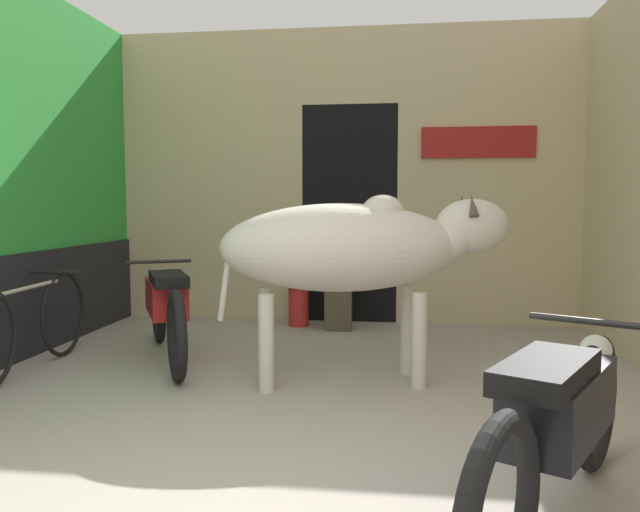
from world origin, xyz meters
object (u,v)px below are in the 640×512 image
(motorcycle_far, at_px, (166,306))
(bicycle, at_px, (29,325))
(plastic_stool, at_px, (299,303))
(shopkeeper_seated, at_px, (340,266))
(cow, at_px, (356,248))
(motorcycle_near, at_px, (559,420))

(motorcycle_far, distance_m, bicycle, 1.05)
(bicycle, bearing_deg, plastic_stool, 49.93)
(shopkeeper_seated, height_order, plastic_stool, shopkeeper_seated)
(cow, relative_size, bicycle, 1.19)
(motorcycle_far, xyz_separation_m, shopkeeper_seated, (1.31, 1.49, 0.20))
(cow, relative_size, shopkeeper_seated, 1.77)
(motorcycle_near, bearing_deg, cow, 116.32)
(bicycle, relative_size, plastic_stool, 3.96)
(plastic_stool, bearing_deg, motorcycle_near, -66.51)
(motorcycle_far, relative_size, shopkeeper_seated, 1.54)
(motorcycle_near, relative_size, bicycle, 1.00)
(motorcycle_far, xyz_separation_m, plastic_stool, (0.86, 1.57, -0.21))
(motorcycle_far, relative_size, plastic_stool, 4.12)
(cow, height_order, shopkeeper_seated, cow)
(motorcycle_far, height_order, bicycle, motorcycle_far)
(motorcycle_far, bearing_deg, shopkeeper_seated, 48.73)
(plastic_stool, bearing_deg, cow, -69.37)
(motorcycle_near, relative_size, shopkeeper_seated, 1.49)
(cow, relative_size, motorcycle_far, 1.14)
(plastic_stool, bearing_deg, bicycle, -130.07)
(motorcycle_near, height_order, motorcycle_far, motorcycle_far)
(bicycle, bearing_deg, cow, 1.66)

